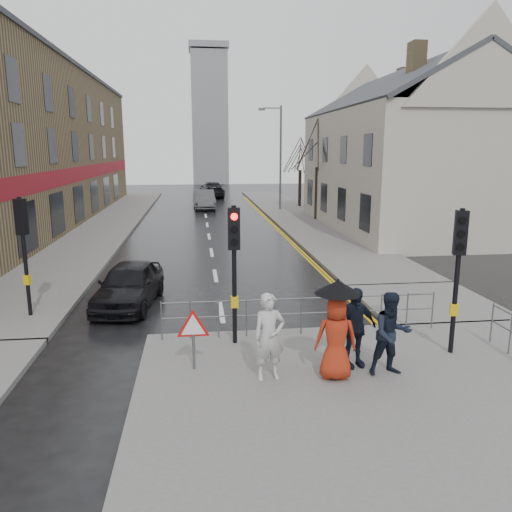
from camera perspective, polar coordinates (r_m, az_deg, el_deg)
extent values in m
plane|color=black|center=(12.39, -3.28, -10.82)|extent=(120.00, 120.00, 0.00)
cube|color=#605E5B|center=(9.91, 16.55, -17.06)|extent=(10.00, 9.00, 0.14)
cube|color=#605E5B|center=(35.21, -16.34, 3.84)|extent=(4.00, 44.00, 0.14)
cube|color=#605E5B|center=(37.39, 4.29, 4.75)|extent=(4.00, 40.00, 0.14)
cube|color=#605E5B|center=(16.76, 18.87, -5.03)|extent=(4.00, 4.20, 0.14)
cube|color=olive|center=(35.27, -26.11, 11.18)|extent=(8.00, 42.00, 10.00)
cube|color=#B8B0A0|center=(32.03, 16.69, 9.23)|extent=(9.00, 16.00, 7.00)
cube|color=olive|center=(28.08, 17.86, 20.51)|extent=(0.70, 0.90, 1.80)
cube|color=olive|center=(36.42, 16.48, 18.52)|extent=(0.70, 0.90, 1.80)
cube|color=gray|center=(73.54, -5.32, 15.29)|extent=(5.00, 5.00, 18.00)
cylinder|color=black|center=(12.00, -2.49, -2.28)|extent=(0.11, 0.11, 3.40)
cube|color=black|center=(11.77, -2.54, 3.15)|extent=(0.28, 0.22, 1.00)
cylinder|color=#FF0C07|center=(11.59, -2.51, 4.51)|extent=(0.16, 0.04, 0.16)
cylinder|color=black|center=(11.63, -2.49, 3.04)|extent=(0.16, 0.04, 0.16)
cylinder|color=black|center=(11.68, -2.48, 1.59)|extent=(0.16, 0.04, 0.16)
cube|color=gold|center=(12.18, -2.47, -5.25)|extent=(0.18, 0.14, 0.28)
cylinder|color=black|center=(12.30, 21.92, -2.81)|extent=(0.11, 0.11, 3.40)
cube|color=black|center=(12.07, 22.35, 2.48)|extent=(0.34, 0.30, 1.00)
cylinder|color=black|center=(11.89, 22.57, 3.79)|extent=(0.16, 0.09, 0.16)
cylinder|color=black|center=(11.93, 22.45, 2.37)|extent=(0.16, 0.09, 0.16)
cylinder|color=black|center=(11.98, 22.34, 0.95)|extent=(0.16, 0.09, 0.16)
cube|color=gold|center=(12.47, 21.69, -5.70)|extent=(0.22, 0.19, 0.28)
cylinder|color=black|center=(15.47, -24.90, -0.14)|extent=(0.11, 0.11, 3.40)
cube|color=black|center=(15.29, -25.28, 4.07)|extent=(0.34, 0.30, 1.00)
cylinder|color=black|center=(15.37, -25.06, 5.26)|extent=(0.16, 0.09, 0.16)
cylinder|color=black|center=(15.40, -24.96, 4.15)|extent=(0.16, 0.09, 0.16)
cylinder|color=black|center=(15.44, -24.86, 3.05)|extent=(0.16, 0.09, 0.16)
cube|color=gold|center=(15.61, -24.69, -2.47)|extent=(0.22, 0.19, 0.28)
cylinder|color=#595B5E|center=(12.73, -10.75, -7.28)|extent=(0.04, 0.04, 1.00)
cylinder|color=#595B5E|center=(14.11, 19.53, -5.84)|extent=(0.04, 0.04, 1.00)
cylinder|color=#595B5E|center=(12.83, 5.25, -4.85)|extent=(7.10, 0.04, 0.04)
cylinder|color=#595B5E|center=(12.95, 5.21, -6.55)|extent=(7.10, 0.04, 0.04)
cylinder|color=#595B5E|center=(13.69, 25.34, -6.88)|extent=(0.04, 0.04, 1.00)
cylinder|color=#595B5E|center=(11.04, -7.14, -10.65)|extent=(0.06, 0.06, 0.85)
cylinder|color=red|center=(10.85, -7.21, -8.09)|extent=(0.80, 0.03, 0.80)
cylinder|color=white|center=(10.83, -7.21, -8.13)|extent=(0.60, 0.03, 0.60)
cylinder|color=#595B5E|center=(39.96, 2.83, 11.09)|extent=(0.16, 0.16, 8.00)
cylinder|color=#595B5E|center=(39.96, 1.85, 16.56)|extent=(1.40, 0.10, 0.10)
cube|color=#595B5E|center=(39.84, 0.67, 16.43)|extent=(0.50, 0.25, 0.18)
cylinder|color=black|center=(34.50, 6.94, 7.13)|extent=(0.26, 0.26, 3.50)
cylinder|color=black|center=(42.41, 5.03, 7.74)|extent=(0.26, 0.26, 3.00)
imported|color=#B7B8B4|center=(10.36, 1.51, -9.21)|extent=(0.72, 0.53, 1.83)
imported|color=black|center=(10.93, 15.23, -8.59)|extent=(0.91, 0.73, 1.79)
imported|color=#A22813|center=(10.52, 9.13, -9.21)|extent=(0.93, 0.68, 1.77)
cylinder|color=black|center=(10.48, 9.15, -8.70)|extent=(0.02, 0.02, 1.97)
cone|color=black|center=(10.18, 9.34, -3.52)|extent=(0.96, 0.96, 0.28)
imported|color=black|center=(11.14, 11.15, -8.01)|extent=(1.11, 0.63, 1.78)
imported|color=black|center=(16.08, -14.31, -3.17)|extent=(2.16, 4.22, 1.38)
imported|color=#47494C|center=(41.49, -5.95, 6.42)|extent=(1.84, 4.75, 1.54)
imported|color=black|center=(51.78, -5.05, 7.56)|extent=(2.57, 5.54, 1.57)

